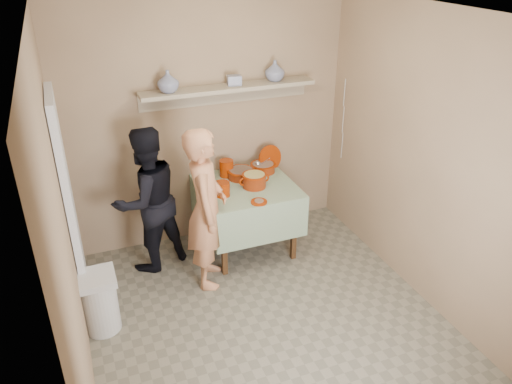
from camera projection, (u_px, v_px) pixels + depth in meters
name	position (u px, v px, depth m)	size (l,w,h in m)	color
ground	(271.00, 328.00, 4.37)	(3.50, 3.50, 0.00)	#756E5C
tile_panel	(71.00, 208.00, 4.22)	(0.06, 0.70, 2.00)	silver
plate_stack_a	(205.00, 170.00, 5.26)	(0.14, 0.14, 0.18)	maroon
plate_stack_b	(227.00, 168.00, 5.31)	(0.15, 0.15, 0.18)	maroon
bowl_stack	(223.00, 189.00, 4.91)	(0.15, 0.15, 0.15)	maroon
empty_bowl	(221.00, 185.00, 5.10)	(0.17, 0.17, 0.05)	maroon
propped_lid	(270.00, 158.00, 5.48)	(0.29, 0.29, 0.02)	maroon
vase_right	(275.00, 71.00, 5.11)	(0.20, 0.20, 0.21)	navy
vase_left	(168.00, 81.00, 4.73)	(0.20, 0.20, 0.21)	navy
ceramic_box	(234.00, 80.00, 4.98)	(0.14, 0.10, 0.10)	navy
person_cook	(206.00, 209.00, 4.63)	(0.58, 0.38, 1.59)	tan
person_helper	(147.00, 200.00, 4.89)	(0.73, 0.57, 1.50)	black
room_shell	(274.00, 159.00, 3.63)	(3.04, 3.54, 2.62)	#9E8061
serving_table	(246.00, 195.00, 5.21)	(0.97, 0.97, 0.76)	#4C2D16
cazuela_meat_a	(241.00, 173.00, 5.28)	(0.30, 0.30, 0.10)	#681904
cazuela_meat_b	(263.00, 167.00, 5.42)	(0.28, 0.28, 0.10)	#681904
ladle	(258.00, 164.00, 5.37)	(0.08, 0.26, 0.19)	silver
cazuela_rice	(254.00, 179.00, 5.08)	(0.33, 0.25, 0.14)	#681904
front_plate	(259.00, 202.00, 4.81)	(0.16, 0.16, 0.03)	maroon
wall_shelf	(228.00, 90.00, 5.03)	(1.80, 0.25, 0.21)	tan
trash_bin	(100.00, 302.00, 4.24)	(0.32, 0.32, 0.56)	silver
electrical_cord	(343.00, 120.00, 5.50)	(0.01, 0.05, 0.90)	silver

